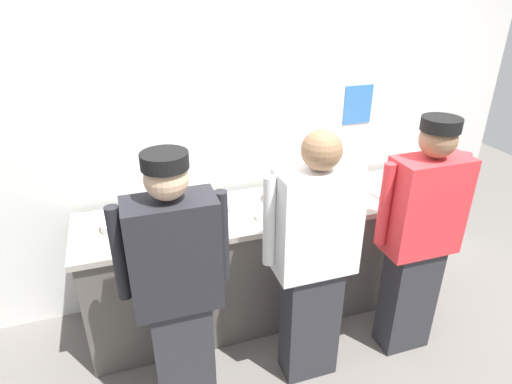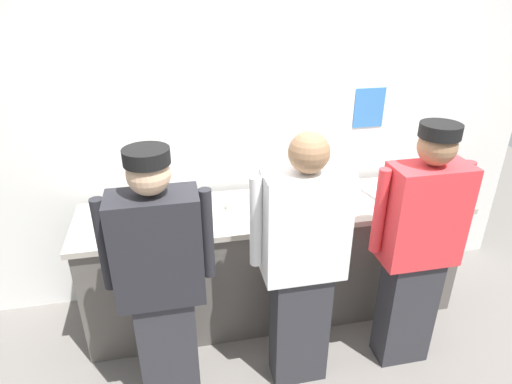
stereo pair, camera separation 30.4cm
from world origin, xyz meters
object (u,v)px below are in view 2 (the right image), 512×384
(chefs_knife, at_px, (174,220))
(chef_center, at_px, (303,262))
(plate_stack_rear, at_px, (119,217))
(deli_cup, at_px, (121,231))
(sheet_tray, at_px, (403,193))
(ramekin_yellow_sauce, at_px, (259,216))
(chef_far_right, at_px, (418,246))
(squeeze_bottle_primary, at_px, (172,204))
(ramekin_red_sauce, at_px, (233,205))
(plate_stack_front, at_px, (348,203))
(chef_near_left, at_px, (161,282))
(mixing_bowl_steel, at_px, (291,195))

(chefs_knife, bearing_deg, chef_center, -39.43)
(plate_stack_rear, relative_size, deli_cup, 2.65)
(sheet_tray, height_order, ramekin_yellow_sauce, ramekin_yellow_sauce)
(chef_far_right, bearing_deg, squeeze_bottle_primary, 155.70)
(ramekin_red_sauce, bearing_deg, squeeze_bottle_primary, -178.32)
(ramekin_red_sauce, xyz_separation_m, ramekin_yellow_sauce, (0.15, -0.19, -0.00))
(deli_cup, bearing_deg, ramekin_red_sauce, 17.02)
(plate_stack_rear, distance_m, deli_cup, 0.22)
(plate_stack_rear, bearing_deg, sheet_tray, -0.87)
(plate_stack_front, bearing_deg, ramekin_red_sauce, 171.05)
(squeeze_bottle_primary, height_order, ramekin_red_sauce, squeeze_bottle_primary)
(chef_near_left, xyz_separation_m, plate_stack_rear, (-0.26, 0.69, 0.06))
(ramekin_yellow_sauce, bearing_deg, chef_near_left, -142.09)
(plate_stack_rear, relative_size, chefs_knife, 0.87)
(mixing_bowl_steel, relative_size, sheet_tray, 0.65)
(plate_stack_rear, relative_size, ramekin_red_sauce, 2.46)
(chef_near_left, relative_size, squeeze_bottle_primary, 8.86)
(sheet_tray, bearing_deg, ramekin_yellow_sauce, -172.59)
(sheet_tray, height_order, deli_cup, deli_cup)
(plate_stack_front, bearing_deg, chef_center, -132.51)
(squeeze_bottle_primary, xyz_separation_m, ramekin_yellow_sauce, (0.57, -0.18, -0.06))
(plate_stack_front, xyz_separation_m, sheet_tray, (0.47, 0.09, -0.01))
(plate_stack_front, height_order, mixing_bowl_steel, mixing_bowl_steel)
(mixing_bowl_steel, bearing_deg, ramekin_yellow_sauce, -144.94)
(plate_stack_front, height_order, plate_stack_rear, plate_stack_rear)
(chef_center, xyz_separation_m, ramekin_red_sauce, (-0.30, 0.68, 0.05))
(chef_center, height_order, ramekin_yellow_sauce, chef_center)
(ramekin_red_sauce, height_order, deli_cup, deli_cup)
(chef_far_right, xyz_separation_m, ramekin_red_sauce, (-1.04, 0.67, 0.05))
(plate_stack_front, bearing_deg, ramekin_yellow_sauce, -174.65)
(chef_near_left, distance_m, ramekin_red_sauce, 0.86)
(chef_center, bearing_deg, chef_near_left, -178.53)
(mixing_bowl_steel, bearing_deg, chefs_knife, -174.03)
(chef_near_left, bearing_deg, chefs_knife, 81.55)
(ramekin_red_sauce, relative_size, ramekin_yellow_sauce, 1.03)
(mixing_bowl_steel, distance_m, deli_cup, 1.18)
(chef_far_right, bearing_deg, chefs_knife, 158.20)
(plate_stack_rear, distance_m, chefs_knife, 0.36)
(squeeze_bottle_primary, bearing_deg, chef_center, -42.78)
(sheet_tray, bearing_deg, chefs_knife, -178.46)
(sheet_tray, bearing_deg, deli_cup, -174.79)
(ramekin_yellow_sauce, bearing_deg, deli_cup, -177.61)
(sheet_tray, bearing_deg, plate_stack_rear, 179.13)
(chef_center, height_order, chefs_knife, chef_center)
(chef_near_left, xyz_separation_m, chef_center, (0.81, 0.02, 0.00))
(plate_stack_front, relative_size, plate_stack_rear, 1.02)
(sheet_tray, bearing_deg, mixing_bowl_steel, 177.23)
(chef_far_right, height_order, squeeze_bottle_primary, chef_far_right)
(chef_center, bearing_deg, chefs_knife, 140.57)
(ramekin_red_sauce, distance_m, chefs_knife, 0.42)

